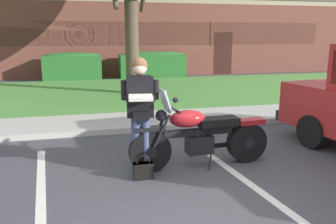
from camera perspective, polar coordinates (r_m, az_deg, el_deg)
name	(u,v)px	position (r m, az deg, el deg)	size (l,w,h in m)	color
ground_plane	(199,198)	(4.56, 5.05, -13.79)	(140.00, 140.00, 0.00)	#424247
curb_strip	(150,128)	(7.47, -2.95, -2.64)	(60.00, 0.20, 0.12)	#B7B2A8
concrete_walk	(143,120)	(8.29, -4.07, -1.27)	(60.00, 1.50, 0.08)	#B7B2A8
grass_lawn	(122,92)	(12.39, -7.44, 3.25)	(60.00, 6.95, 0.06)	#518E3D
stall_stripe_0	(41,208)	(4.56, -20.01, -14.47)	(0.12, 4.40, 0.01)	silver
stall_stripe_1	(251,185)	(5.03, 13.40, -11.45)	(0.12, 4.40, 0.01)	silver
motorcycle	(205,136)	(5.44, 6.10, -3.83)	(2.24, 0.82, 1.26)	black
rider_person	(140,107)	(5.01, -4.54, 0.87)	(0.53, 0.61, 1.70)	black
handbag	(143,169)	(5.05, -4.06, -9.27)	(0.28, 0.13, 0.36)	black
hedge_left	(72,66)	(16.05, -15.30, 7.27)	(2.49, 0.90, 1.24)	#286028
hedge_center_left	(152,64)	(16.37, -2.55, 7.79)	(3.02, 0.90, 1.24)	#286028
brick_building	(119,35)	(21.69, -7.96, 12.30)	(23.73, 9.75, 3.89)	brown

